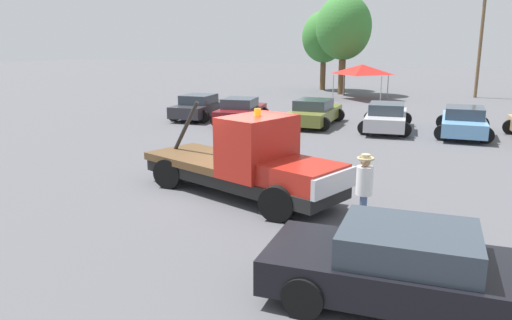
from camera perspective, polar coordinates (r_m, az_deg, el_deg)
The scene contains 14 objects.
ground_plane at distance 14.10m, azimuth -1.88°, elevation -3.97°, with size 160.00×160.00×0.00m, color #545459.
tow_truck at distance 13.57m, azimuth -0.72°, elevation -0.41°, with size 6.54×3.87×2.51m.
foreground_car at distance 8.60m, azimuth 18.21°, elevation -11.83°, with size 5.17×2.25×1.34m.
person_near_truck at distance 11.54m, azimuth 12.27°, elevation -2.86°, with size 0.39×0.39×1.77m.
parked_car_charcoal at distance 27.95m, azimuth -6.40°, elevation 6.07°, with size 2.55×4.53×1.34m.
parked_car_maroon at distance 26.11m, azimuth -1.75°, elevation 5.62°, with size 2.75×4.46×1.34m.
parked_car_olive at distance 25.67m, azimuth 6.67°, elevation 5.41°, with size 2.46×4.71×1.34m.
parked_car_silver at distance 24.81m, azimuth 14.68°, elevation 4.77°, with size 2.67×4.87×1.34m.
parked_car_skyblue at distance 24.54m, azimuth 22.64°, elevation 4.08°, with size 2.50×4.77×1.34m.
canopy_tent_red at distance 37.71m, azimuth 12.02°, elevation 10.10°, with size 3.44×3.44×2.53m.
tree_left at distance 44.41m, azimuth 7.78°, elevation 13.75°, with size 3.75×3.75×6.70m.
tree_right at distance 40.96m, azimuth 9.99°, elevation 14.68°, with size 4.34×4.34×7.75m.
traffic_cone at distance 16.39m, azimuth 5.40°, elevation -0.60°, with size 0.40×0.40×0.55m.
utility_pole at distance 41.40m, azimuth 24.43°, elevation 13.63°, with size 2.20×0.24×9.77m.
Camera 1 is at (5.55, -12.25, 4.24)m, focal length 35.00 mm.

